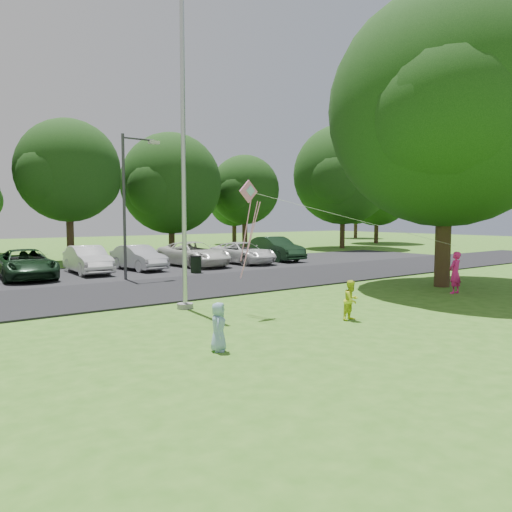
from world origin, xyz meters
TOP-DOWN VIEW (x-y plane):
  - ground at (0.00, 0.00)m, footprint 120.00×120.00m
  - park_road at (0.00, 9.00)m, footprint 60.00×6.00m
  - parking_strip at (0.00, 15.50)m, footprint 42.00×7.00m
  - flagpole at (-3.50, 5.00)m, footprint 0.50×0.50m
  - street_lamp at (-2.09, 12.48)m, footprint 1.81×0.26m
  - trash_can at (1.45, 12.83)m, footprint 0.56×0.56m
  - big_tree at (7.10, 2.88)m, footprint 9.83×9.30m
  - tree_row at (1.59, 24.23)m, footprint 64.35×11.94m
  - horizon_trees at (4.06, 33.88)m, footprint 77.46×7.20m
  - parked_cars at (-0.03, 15.55)m, footprint 19.74×5.44m
  - woman at (5.93, 1.63)m, footprint 0.57×0.38m
  - child_yellow at (-0.68, 0.72)m, footprint 0.59×0.49m
  - child_blue at (-5.33, 0.25)m, footprint 0.58×0.61m
  - kite at (-2.22, 3.08)m, footprint 8.69×1.77m

SIDE VIEW (x-z plane):
  - ground at x=0.00m, z-range 0.00..0.00m
  - park_road at x=0.00m, z-range 0.00..0.06m
  - parking_strip at x=0.00m, z-range 0.00..0.06m
  - trash_can at x=1.45m, z-range 0.00..0.90m
  - child_blue at x=-5.33m, z-range 0.00..1.05m
  - child_yellow at x=-0.68m, z-range 0.00..1.11m
  - parked_cars at x=-0.03m, z-range -0.01..1.48m
  - woman at x=5.93m, z-range 0.00..1.56m
  - kite at x=-2.22m, z-range 1.69..4.55m
  - street_lamp at x=-2.09m, z-range 0.65..7.07m
  - flagpole at x=-3.50m, z-range -0.83..9.17m
  - horizon_trees at x=4.06m, z-range 0.79..7.81m
  - tree_row at x=1.59m, z-range 0.27..11.15m
  - big_tree at x=7.10m, z-range 0.97..12.68m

